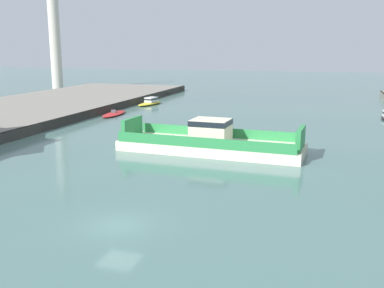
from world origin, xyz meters
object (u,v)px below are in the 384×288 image
Objects in this scene: chain_ferry at (211,142)px; smokestack_distant_a at (54,25)px; moored_boat_mid_right at (150,102)px; moored_boat_near_left at (114,114)px.

smokestack_distant_a is (-60.86, 62.75, 16.20)m from chain_ferry.
chain_ferry reaches higher than moored_boat_mid_right.
moored_boat_mid_right is (-22.36, 37.13, -0.56)m from chain_ferry.
chain_ferry reaches higher than moored_boat_near_left.
moored_boat_near_left is 58.29m from smokestack_distant_a.
moored_boat_mid_right is 0.25× the size of smokestack_distant_a.
moored_boat_near_left is at bearing -92.08° from moored_boat_mid_right.
smokestack_distant_a reaches higher than moored_boat_mid_right.
moored_boat_near_left is 15.19m from moored_boat_mid_right.
moored_boat_near_left is 1.01× the size of moored_boat_mid_right.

